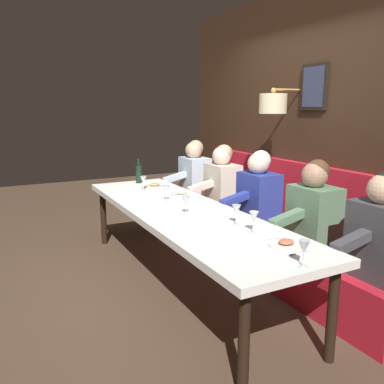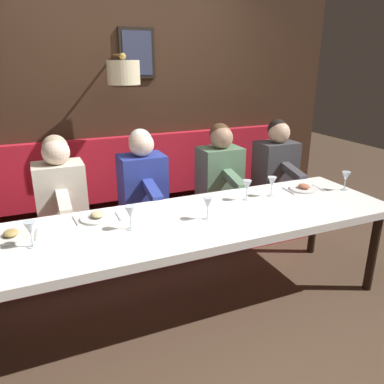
# 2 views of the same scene
# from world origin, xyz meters

# --- Properties ---
(ground_plane) EXTENTS (12.00, 12.00, 0.00)m
(ground_plane) POSITION_xyz_m (0.00, 0.00, 0.00)
(ground_plane) COLOR #4C3828
(dining_table) EXTENTS (0.90, 3.21, 0.74)m
(dining_table) POSITION_xyz_m (0.00, 0.00, 0.68)
(dining_table) COLOR white
(dining_table) RESTS_ON ground_plane
(banquette_bench) EXTENTS (0.52, 3.41, 0.45)m
(banquette_bench) POSITION_xyz_m (0.89, 0.00, 0.23)
(banquette_bench) COLOR red
(banquette_bench) RESTS_ON ground_plane
(back_wall_panel) EXTENTS (0.59, 4.61, 2.90)m
(back_wall_panel) POSITION_xyz_m (1.46, 0.00, 1.36)
(back_wall_panel) COLOR #382316
(back_wall_panel) RESTS_ON ground_plane
(diner_nearest) EXTENTS (0.60, 0.40, 0.79)m
(diner_nearest) POSITION_xyz_m (0.88, -1.40, 0.82)
(diner_nearest) COLOR #3D3D42
(diner_nearest) RESTS_ON banquette_bench
(diner_near) EXTENTS (0.60, 0.40, 0.79)m
(diner_near) POSITION_xyz_m (0.88, -0.75, 0.82)
(diner_near) COLOR #567A5B
(diner_near) RESTS_ON banquette_bench
(diner_middle) EXTENTS (0.60, 0.40, 0.79)m
(diner_middle) POSITION_xyz_m (0.88, 0.03, 0.82)
(diner_middle) COLOR #283893
(diner_middle) RESTS_ON banquette_bench
(diner_far) EXTENTS (0.60, 0.40, 0.79)m
(diner_far) POSITION_xyz_m (0.88, 0.74, 0.82)
(diner_far) COLOR beige
(diner_far) RESTS_ON banquette_bench
(diner_farthest) EXTENTS (0.60, 0.40, 0.79)m
(diner_farthest) POSITION_xyz_m (0.88, 1.44, 0.82)
(diner_farthest) COLOR silver
(diner_farthest) RESTS_ON banquette_bench
(place_setting_0) EXTENTS (0.24, 0.32, 0.05)m
(place_setting_0) POSITION_xyz_m (0.19, -1.21, 0.75)
(place_setting_0) COLOR white
(place_setting_0) RESTS_ON dining_table
(place_setting_1) EXTENTS (0.24, 0.31, 0.05)m
(place_setting_1) POSITION_xyz_m (0.26, 0.55, 0.75)
(place_setting_1) COLOR silver
(place_setting_1) RESTS_ON dining_table
(place_setting_2) EXTENTS (0.24, 0.32, 0.05)m
(place_setting_2) POSITION_xyz_m (0.17, 1.10, 0.75)
(place_setting_2) COLOR silver
(place_setting_2) RESTS_ON dining_table
(wine_glass_0) EXTENTS (0.07, 0.07, 0.16)m
(wine_glass_0) POSITION_xyz_m (-0.05, -0.17, 0.86)
(wine_glass_0) COLOR silver
(wine_glass_0) RESTS_ON dining_table
(wine_glass_1) EXTENTS (0.07, 0.07, 0.16)m
(wine_glass_1) POSITION_xyz_m (-0.01, 0.98, 0.86)
(wine_glass_1) COLOR silver
(wine_glass_1) RESTS_ON dining_table
(wine_glass_2) EXTENTS (0.07, 0.07, 0.16)m
(wine_glass_2) POSITION_xyz_m (0.17, -0.85, 0.86)
(wine_glass_2) COLOR silver
(wine_glass_2) RESTS_ON dining_table
(wine_glass_3) EXTENTS (0.07, 0.07, 0.16)m
(wine_glass_3) POSITION_xyz_m (0.17, -0.62, 0.86)
(wine_glass_3) COLOR silver
(wine_glass_3) RESTS_ON dining_table
(wine_glass_4) EXTENTS (0.07, 0.07, 0.16)m
(wine_glass_4) POSITION_xyz_m (0.05, -1.52, 0.86)
(wine_glass_4) COLOR silver
(wine_glass_4) RESTS_ON dining_table
(wine_glass_5) EXTENTS (0.07, 0.07, 0.16)m
(wine_glass_5) POSITION_xyz_m (-0.00, 0.37, 0.86)
(wine_glass_5) COLOR silver
(wine_glass_5) RESTS_ON dining_table
(wine_bottle) EXTENTS (0.08, 0.08, 0.30)m
(wine_bottle) POSITION_xyz_m (0.10, 1.43, 0.86)
(wine_bottle) COLOR black
(wine_bottle) RESTS_ON dining_table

